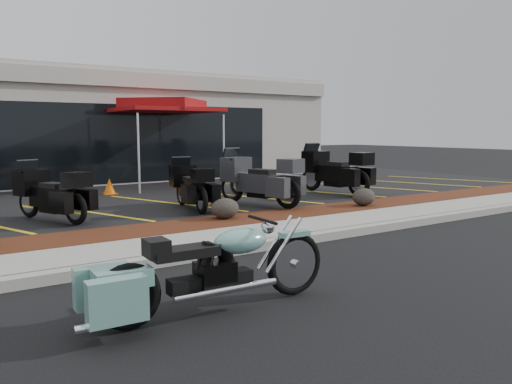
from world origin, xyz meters
TOP-DOWN VIEW (x-y plane):
  - ground at (0.00, 0.00)m, footprint 90.00×90.00m
  - curb at (0.00, 0.90)m, footprint 24.00×0.25m
  - sidewalk at (0.00, 1.60)m, footprint 24.00×1.20m
  - mulch_bed at (0.00, 2.80)m, footprint 24.00×1.20m
  - upper_lot at (0.00, 8.20)m, footprint 26.00×9.60m
  - dealership_building at (0.00, 14.47)m, footprint 18.00×8.16m
  - boulder_mid at (-0.02, 2.97)m, footprint 0.59×0.49m
  - boulder_right at (3.63, 2.69)m, footprint 0.58×0.49m
  - hero_cruiser at (-1.48, -1.21)m, footprint 2.84×0.81m
  - touring_black_front at (-3.31, 5.36)m, footprint 1.55×2.21m
  - touring_black_mid at (0.06, 5.20)m, footprint 1.05×2.11m
  - touring_grey at (1.32, 4.95)m, footprint 1.57×2.52m
  - touring_black_rear at (4.56, 5.74)m, footprint 1.18×2.53m
  - traffic_cone at (-0.75, 8.27)m, footprint 0.39×0.39m
  - popup_canopy at (1.41, 9.33)m, footprint 3.89×3.89m

SIDE VIEW (x-z plane):
  - ground at x=0.00m, z-range 0.00..0.00m
  - curb at x=0.00m, z-range 0.00..0.15m
  - sidewalk at x=0.00m, z-range 0.00..0.15m
  - upper_lot at x=0.00m, z-range 0.00..0.15m
  - mulch_bed at x=0.00m, z-range 0.00..0.16m
  - boulder_right at x=3.63m, z-range 0.16..0.57m
  - boulder_mid at x=-0.02m, z-range 0.16..0.58m
  - traffic_cone at x=-0.75m, z-range 0.15..0.59m
  - hero_cruiser at x=-1.48m, z-range 0.00..0.99m
  - touring_black_mid at x=0.06m, z-range 0.15..1.32m
  - touring_black_front at x=-3.31m, z-range 0.15..1.35m
  - touring_grey at x=1.32m, z-range 0.15..1.52m
  - touring_black_rear at x=4.56m, z-range 0.15..1.58m
  - dealership_building at x=0.00m, z-range 0.01..4.01m
  - popup_canopy at x=1.41m, z-range 1.28..4.06m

